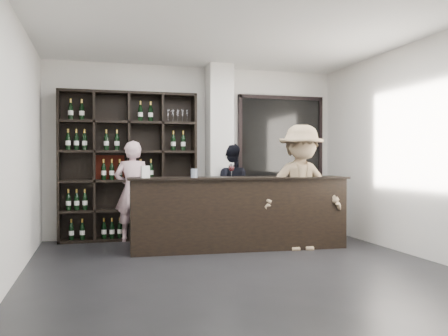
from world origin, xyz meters
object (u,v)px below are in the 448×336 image
object	(u,v)px
wine_shelf	(129,166)
tasting_counter	(239,213)
taster_black	(229,190)
customer	(302,187)
taster_pink	(133,191)

from	to	relation	value
wine_shelf	tasting_counter	distance (m)	2.06
wine_shelf	taster_black	size ratio (longest dim) A/B	1.53
tasting_counter	customer	xyz separation A→B (m)	(0.86, -0.28, 0.37)
taster_black	tasting_counter	bearing A→B (deg)	90.63
wine_shelf	taster_pink	distance (m)	0.43
taster_black	customer	distance (m)	1.53
customer	wine_shelf	bearing A→B (deg)	152.13
wine_shelf	taster_pink	world-z (taller)	wine_shelf
wine_shelf	tasting_counter	xyz separation A→B (m)	(1.50, -1.23, -0.67)
wine_shelf	taster_black	distance (m)	1.71
wine_shelf	taster_pink	xyz separation A→B (m)	(0.05, -0.17, -0.40)
tasting_counter	customer	distance (m)	0.98
customer	tasting_counter	bearing A→B (deg)	166.81
taster_pink	taster_black	distance (m)	1.60
taster_pink	tasting_counter	bearing A→B (deg)	158.02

